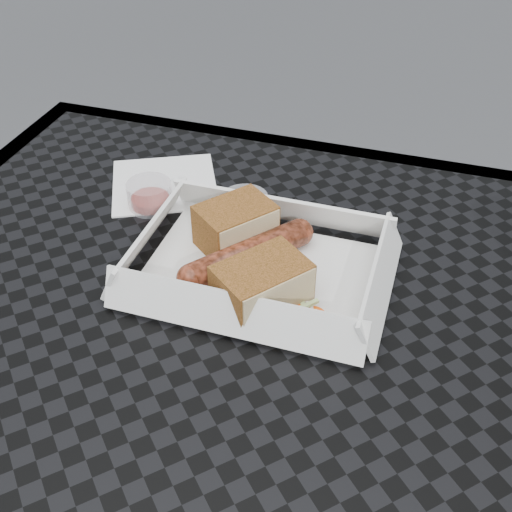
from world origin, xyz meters
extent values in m
cube|color=black|center=(0.00, 0.00, 0.74)|extent=(0.80, 0.80, 0.01)
cube|color=black|center=(0.00, 0.39, 0.73)|extent=(0.80, 0.03, 0.03)
cylinder|color=black|center=(-0.35, 0.35, 0.36)|extent=(0.03, 0.03, 0.73)
cube|color=white|center=(-0.01, 0.12, 0.75)|extent=(0.22, 0.15, 0.00)
cylinder|color=brown|center=(-0.02, 0.13, 0.76)|extent=(0.10, 0.12, 0.03)
sphere|color=brown|center=(0.02, 0.18, 0.76)|extent=(0.03, 0.03, 0.03)
sphere|color=brown|center=(-0.06, 0.08, 0.76)|extent=(0.03, 0.03, 0.03)
cube|color=brown|center=(-0.05, 0.16, 0.77)|extent=(0.09, 0.09, 0.05)
cube|color=brown|center=(0.00, 0.08, 0.77)|extent=(0.09, 0.10, 0.04)
cylinder|color=#F6520A|center=(0.04, 0.07, 0.75)|extent=(0.02, 0.02, 0.00)
torus|color=white|center=(0.05, 0.07, 0.75)|extent=(0.02, 0.02, 0.00)
cube|color=#B2D17F|center=(0.05, 0.08, 0.75)|extent=(0.02, 0.02, 0.00)
cube|color=white|center=(-0.17, 0.24, 0.75)|extent=(0.16, 0.16, 0.00)
cylinder|color=maroon|center=(-0.16, 0.20, 0.76)|extent=(0.05, 0.05, 0.03)
cylinder|color=silver|center=(-0.05, 0.21, 0.76)|extent=(0.05, 0.05, 0.03)
camera|label=1|loc=(0.13, -0.33, 1.16)|focal=45.00mm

